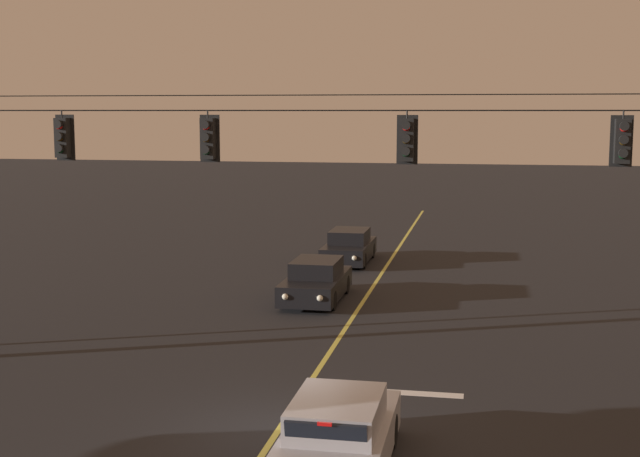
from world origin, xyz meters
name	(u,v)px	position (x,y,z in m)	size (l,w,h in m)	color
ground_plane	(276,434)	(0.00, 0.00, 0.00)	(180.00, 180.00, 0.00)	black
lane_centre_stripe	(351,320)	(0.00, 9.62, 0.00)	(0.14, 60.00, 0.01)	#D1C64C
stop_bar_paint	(388,392)	(1.90, 3.02, 0.00)	(3.40, 0.36, 0.01)	silver
signal_span_assembly	(312,211)	(0.00, 3.62, 4.04)	(20.45, 0.32, 7.77)	#38281C
traffic_light_leftmost	(62,138)	(-6.20, 3.60, 5.72)	(0.48, 0.41, 1.22)	black
traffic_light_left_inner	(208,138)	(-2.50, 3.60, 5.72)	(0.48, 0.41, 1.22)	black
traffic_light_centre	(407,140)	(2.19, 3.60, 5.72)	(0.48, 0.41, 1.22)	black
traffic_light_right_inner	(622,141)	(6.84, 3.60, 5.72)	(0.48, 0.41, 1.22)	black
car_waiting_near_lane	(338,437)	(1.51, -1.59, 0.65)	(1.80, 4.33, 1.39)	#A5A5AD
car_oncoming_lead	(316,282)	(-1.60, 12.21, 0.65)	(1.80, 4.42, 1.39)	black
car_oncoming_trailing	(349,247)	(-1.66, 19.78, 0.65)	(1.80, 4.42, 1.39)	black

